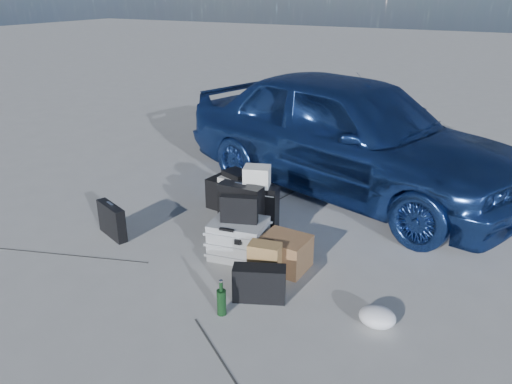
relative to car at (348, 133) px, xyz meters
The scene contains 16 objects.
ground 2.60m from the car, 98.79° to the right, with size 60.00×60.00×0.00m, color #9F9F9B.
car is the anchor object (origin of this frame).
pelican_case 2.24m from the car, 99.14° to the right, with size 0.51×0.42×0.37m, color #989B9D.
laptop_bag 2.19m from the car, 98.65° to the right, with size 0.36×0.09×0.27m, color black.
briefcase 3.02m from the car, 125.66° to the right, with size 0.46×0.10×0.36m, color black.
suitcase_left 1.94m from the car, 105.50° to the right, with size 0.46×0.17×0.60m, color black.
suitcase_right 1.75m from the car, 104.54° to the right, with size 0.45×0.16×0.55m, color black.
white_carton 1.69m from the car, 104.35° to the right, with size 0.26×0.21×0.21m, color beige.
duffel_bag 1.62m from the car, 126.00° to the right, with size 0.73×0.31×0.36m, color black.
flat_box_white 1.57m from the car, 126.39° to the right, with size 0.35×0.27×0.06m, color beige.
flat_box_black 1.55m from the car, 126.30° to the right, with size 0.31×0.22×0.07m, color black.
kraft_bag 2.49m from the car, 87.97° to the right, with size 0.28×0.17×0.37m, color #996843.
cardboard_box 2.22m from the car, 86.02° to the right, with size 0.42×0.37×0.32m, color #8D5D3D.
plastic_bag 2.91m from the car, 65.93° to the right, with size 0.29×0.25×0.16m, color silver.
messenger_bag 2.78m from the car, 86.20° to the right, with size 0.44×0.17×0.31m, color black.
green_bottle 3.09m from the car, 89.79° to the right, with size 0.08×0.08×0.30m, color black.
Camera 1 is at (2.22, -3.40, 2.45)m, focal length 35.00 mm.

